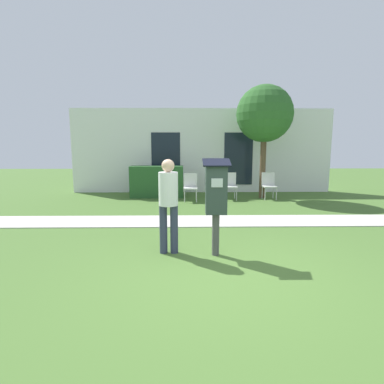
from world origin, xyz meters
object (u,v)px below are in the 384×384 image
(person_standing, at_px, (168,199))
(parking_meter, at_px, (216,194))
(outdoor_chair_left, at_px, (190,185))
(outdoor_chair_middle, at_px, (230,184))
(outdoor_chair_right, at_px, (269,183))

(person_standing, bearing_deg, parking_meter, -43.95)
(parking_meter, height_order, outdoor_chair_left, parking_meter)
(outdoor_chair_left, bearing_deg, outdoor_chair_middle, 30.66)
(person_standing, xyz_separation_m, outdoor_chair_middle, (1.76, 5.15, -0.40))
(outdoor_chair_middle, distance_m, outdoor_chair_right, 1.34)
(outdoor_chair_right, bearing_deg, outdoor_chair_middle, 172.31)
(outdoor_chair_middle, bearing_deg, outdoor_chair_right, 18.10)
(parking_meter, xyz_separation_m, outdoor_chair_left, (-0.35, 4.95, -0.49))
(outdoor_chair_left, relative_size, outdoor_chair_right, 1.00)
(parking_meter, xyz_separation_m, outdoor_chair_middle, (0.99, 5.26, -0.49))
(outdoor_chair_left, distance_m, outdoor_chair_middle, 1.37)
(outdoor_chair_left, height_order, outdoor_chair_right, same)
(parking_meter, relative_size, person_standing, 1.01)
(outdoor_chair_left, xyz_separation_m, outdoor_chair_right, (2.68, 0.36, 0.00))
(parking_meter, distance_m, outdoor_chair_left, 4.99)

